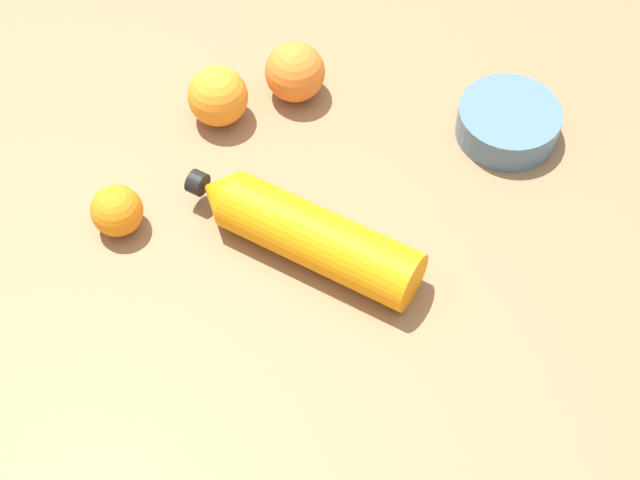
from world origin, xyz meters
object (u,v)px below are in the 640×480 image
Objects in this scene: orange_0 at (295,72)px; ceramic_bowl at (508,122)px; water_bottle at (304,233)px; orange_1 at (117,211)px; orange_2 at (218,96)px.

orange_0 is 0.60× the size of ceramic_bowl.
orange_0 reaches higher than ceramic_bowl.
water_bottle is 4.87× the size of orange_1.
orange_1 is (-0.28, 0.12, -0.01)m from orange_0.
orange_0 is at bearing 95.24° from ceramic_bowl.
water_bottle is at bearing -156.90° from orange_0.
water_bottle reaches higher than ceramic_bowl.
orange_1 is at bearing 127.04° from ceramic_bowl.
orange_2 is 0.59× the size of ceramic_bowl.
orange_2 reaches higher than orange_1.
ceramic_bowl is at bearing -115.06° from water_bottle.
ceramic_bowl is at bearing -74.54° from orange_2.
orange_0 is 0.31m from orange_1.
ceramic_bowl is (0.03, -0.29, -0.02)m from orange_0.
orange_0 reaches higher than orange_2.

